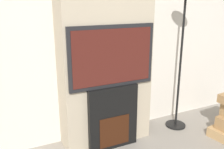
% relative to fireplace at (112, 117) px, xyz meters
% --- Properties ---
extents(wall_back, '(6.00, 0.06, 2.70)m').
position_rel_fireplace_xyz_m(wall_back, '(0.00, 0.41, 0.96)').
color(wall_back, silver).
rests_on(wall_back, ground_plane).
extents(chimney_breast, '(1.10, 0.38, 2.70)m').
position_rel_fireplace_xyz_m(chimney_breast, '(0.00, 0.19, 0.96)').
color(chimney_breast, tan).
rests_on(chimney_breast, ground_plane).
extents(fireplace, '(0.62, 0.15, 0.79)m').
position_rel_fireplace_xyz_m(fireplace, '(0.00, 0.00, 0.00)').
color(fireplace, black).
rests_on(fireplace, ground_plane).
extents(television, '(1.04, 0.07, 0.71)m').
position_rel_fireplace_xyz_m(television, '(0.00, -0.00, 0.75)').
color(television, black).
rests_on(television, fireplace).
extents(floor_lamp, '(0.28, 0.28, 1.87)m').
position_rel_fireplace_xyz_m(floor_lamp, '(1.05, 0.07, 0.93)').
color(floor_lamp, black).
rests_on(floor_lamp, ground_plane).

